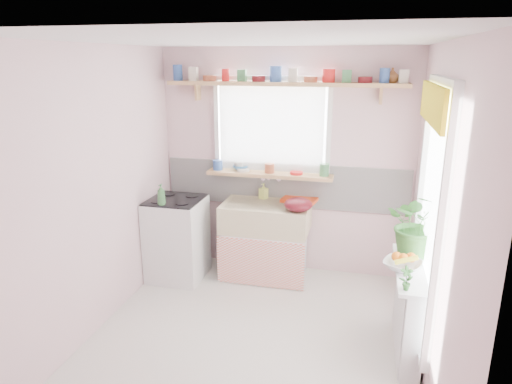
# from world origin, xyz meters

# --- Properties ---
(room) EXTENTS (3.20, 3.20, 3.20)m
(room) POSITION_xyz_m (0.66, 0.86, 1.37)
(room) COLOR silver
(room) RESTS_ON ground
(sink_unit) EXTENTS (0.95, 0.65, 1.11)m
(sink_unit) POSITION_xyz_m (-0.15, 1.29, 0.43)
(sink_unit) COLOR white
(sink_unit) RESTS_ON ground
(cooker) EXTENTS (0.58, 0.58, 0.93)m
(cooker) POSITION_xyz_m (-1.10, 1.05, 0.46)
(cooker) COLOR white
(cooker) RESTS_ON ground
(radiator_ledge) EXTENTS (0.22, 0.95, 0.78)m
(radiator_ledge) POSITION_xyz_m (1.30, 0.20, 0.40)
(radiator_ledge) COLOR white
(radiator_ledge) RESTS_ON ground
(windowsill) EXTENTS (1.40, 0.22, 0.04)m
(windowsill) POSITION_xyz_m (-0.15, 1.48, 1.14)
(windowsill) COLOR tan
(windowsill) RESTS_ON room
(pine_shelf) EXTENTS (2.52, 0.24, 0.04)m
(pine_shelf) POSITION_xyz_m (0.00, 1.47, 2.12)
(pine_shelf) COLOR tan
(pine_shelf) RESTS_ON room
(shelf_crockery) EXTENTS (2.47, 0.11, 0.12)m
(shelf_crockery) POSITION_xyz_m (0.00, 1.47, 2.20)
(shelf_crockery) COLOR #3359A5
(shelf_crockery) RESTS_ON pine_shelf
(sill_crockery) EXTENTS (1.35, 0.11, 0.12)m
(sill_crockery) POSITION_xyz_m (-0.15, 1.48, 1.22)
(sill_crockery) COLOR #3359A5
(sill_crockery) RESTS_ON windowsill
(dish_tray) EXTENTS (0.42, 0.34, 0.04)m
(dish_tray) POSITION_xyz_m (0.19, 1.50, 0.87)
(dish_tray) COLOR #E34114
(dish_tray) RESTS_ON sink_unit
(colander) EXTENTS (0.33, 0.33, 0.13)m
(colander) POSITION_xyz_m (0.22, 1.16, 0.92)
(colander) COLOR #580F19
(colander) RESTS_ON sink_unit
(jade_plant) EXTENTS (0.51, 0.44, 0.57)m
(jade_plant) POSITION_xyz_m (1.33, 0.44, 1.06)
(jade_plant) COLOR #366F2C
(jade_plant) RESTS_ON radiator_ledge
(fruit_bowl) EXTENTS (0.37, 0.37, 0.07)m
(fruit_bowl) POSITION_xyz_m (1.21, 0.15, 0.81)
(fruit_bowl) COLOR silver
(fruit_bowl) RESTS_ON radiator_ledge
(herb_pot) EXTENTS (0.11, 0.09, 0.18)m
(herb_pot) POSITION_xyz_m (1.21, -0.20, 0.87)
(herb_pot) COLOR #2E6A2A
(herb_pot) RESTS_ON radiator_ledge
(soap_bottle_sink) EXTENTS (0.11, 0.11, 0.18)m
(soap_bottle_sink) POSITION_xyz_m (-0.22, 1.50, 0.94)
(soap_bottle_sink) COLOR #CBDD62
(soap_bottle_sink) RESTS_ON sink_unit
(sill_cup) EXTENTS (0.13, 0.13, 0.08)m
(sill_cup) POSITION_xyz_m (-0.52, 1.54, 1.20)
(sill_cup) COLOR beige
(sill_cup) RESTS_ON windowsill
(sill_bowl) EXTENTS (0.23, 0.23, 0.06)m
(sill_bowl) POSITION_xyz_m (-0.50, 1.54, 1.19)
(sill_bowl) COLOR teal
(sill_bowl) RESTS_ON windowsill
(shelf_vase) EXTENTS (0.18, 0.18, 0.15)m
(shelf_vase) POSITION_xyz_m (1.07, 1.53, 2.21)
(shelf_vase) COLOR #985C2E
(shelf_vase) RESTS_ON pine_shelf
(cooker_bottle) EXTENTS (0.09, 0.09, 0.22)m
(cooker_bottle) POSITION_xyz_m (-1.15, 0.83, 1.03)
(cooker_bottle) COLOR #408044
(cooker_bottle) RESTS_ON cooker
(fruit) EXTENTS (0.20, 0.14, 0.10)m
(fruit) POSITION_xyz_m (1.22, 0.15, 0.87)
(fruit) COLOR orange
(fruit) RESTS_ON fruit_bowl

